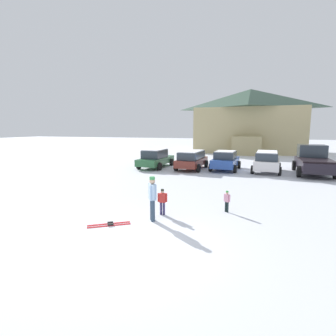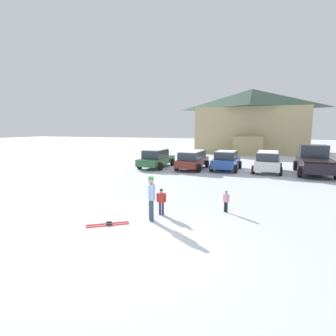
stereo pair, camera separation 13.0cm
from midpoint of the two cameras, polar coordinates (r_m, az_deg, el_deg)
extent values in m
plane|color=silver|center=(8.20, -6.85, -16.12)|extent=(160.00, 160.00, 0.00)
cube|color=tan|center=(40.35, 17.62, 7.80)|extent=(14.59, 10.09, 6.16)
pyramid|color=#324C3C|center=(40.56, 17.92, 14.11)|extent=(15.20, 10.70, 2.76)
cube|color=tan|center=(34.67, 17.13, 4.63)|extent=(3.65, 1.90, 2.40)
cube|color=#2D653B|center=(23.06, -2.31, 1.64)|extent=(2.00, 4.80, 0.56)
cube|color=#2D3842|center=(22.78, -2.55, 3.10)|extent=(1.67, 2.53, 0.67)
cube|color=white|center=(22.75, -2.56, 4.02)|extent=(1.56, 2.40, 0.06)
cylinder|color=black|center=(24.80, -2.97, 1.48)|extent=(0.25, 0.65, 0.64)
cylinder|color=black|center=(24.10, 1.14, 1.28)|extent=(0.25, 0.65, 0.64)
cylinder|color=black|center=(22.19, -6.04, 0.59)|extent=(0.25, 0.65, 0.64)
cylinder|color=black|center=(21.40, -1.54, 0.34)|extent=(0.25, 0.65, 0.64)
cube|color=maroon|center=(22.09, 5.54, 1.32)|extent=(2.01, 4.41, 0.58)
cube|color=#2D3842|center=(21.94, 5.50, 2.81)|extent=(1.73, 3.36, 0.60)
cube|color=white|center=(21.91, 5.51, 3.67)|extent=(1.62, 3.19, 0.06)
cylinder|color=black|center=(23.66, 4.27, 1.12)|extent=(0.26, 0.65, 0.64)
cylinder|color=black|center=(23.17, 8.67, 0.88)|extent=(0.26, 0.65, 0.64)
cylinder|color=black|center=(21.15, 2.08, 0.23)|extent=(0.26, 0.65, 0.64)
cylinder|color=black|center=(20.61, 6.97, -0.05)|extent=(0.26, 0.65, 0.64)
cube|color=#284B9E|center=(22.09, 12.74, 1.23)|extent=(2.07, 4.15, 0.64)
cube|color=#2D3842|center=(21.83, 12.70, 2.74)|extent=(1.71, 2.21, 0.57)
cube|color=white|center=(21.80, 12.73, 3.56)|extent=(1.60, 2.10, 0.06)
cylinder|color=black|center=(23.52, 10.95, 0.94)|extent=(0.27, 0.66, 0.64)
cylinder|color=black|center=(23.22, 15.55, 0.68)|extent=(0.27, 0.66, 0.64)
cylinder|color=black|center=(21.10, 9.58, 0.10)|extent=(0.27, 0.66, 0.64)
cylinder|color=black|center=(20.77, 14.70, -0.20)|extent=(0.27, 0.66, 0.64)
cube|color=silver|center=(21.91, 20.99, 0.87)|extent=(2.06, 4.15, 0.69)
cube|color=#2D3842|center=(21.76, 21.08, 2.48)|extent=(1.78, 3.17, 0.56)
cube|color=white|center=(21.73, 21.12, 3.30)|extent=(1.66, 3.01, 0.06)
cylinder|color=black|center=(23.23, 18.67, 0.54)|extent=(0.27, 0.65, 0.64)
cylinder|color=black|center=(23.19, 23.38, 0.27)|extent=(0.27, 0.65, 0.64)
cylinder|color=black|center=(20.76, 18.22, -0.36)|extent=(0.27, 0.65, 0.64)
cylinder|color=black|center=(20.72, 23.49, -0.67)|extent=(0.27, 0.65, 0.64)
cube|color=black|center=(22.33, 29.43, 0.67)|extent=(2.29, 5.49, 0.70)
cube|color=#2D3842|center=(23.30, 29.18, 3.15)|extent=(1.98, 1.81, 1.05)
cube|color=black|center=(21.35, 29.90, 1.43)|extent=(2.19, 3.06, 0.12)
cylinder|color=black|center=(23.82, 26.09, 0.49)|extent=(0.29, 0.81, 0.80)
cylinder|color=black|center=(24.16, 31.41, 0.21)|extent=(0.29, 0.81, 0.80)
cylinder|color=black|center=(20.62, 26.96, -0.71)|extent=(0.29, 0.81, 0.80)
cylinder|color=#352F58|center=(10.56, -0.78, -8.81)|extent=(0.09, 0.09, 0.51)
cylinder|color=#352F58|center=(10.57, -1.40, -8.79)|extent=(0.09, 0.09, 0.51)
cube|color=red|center=(10.44, -1.10, -6.50)|extent=(0.28, 0.20, 0.36)
cylinder|color=red|center=(10.42, -0.22, -6.47)|extent=(0.07, 0.07, 0.35)
cylinder|color=red|center=(10.46, -1.97, -6.42)|extent=(0.07, 0.07, 0.35)
sphere|color=tan|center=(10.38, -1.10, -5.18)|extent=(0.13, 0.13, 0.13)
cylinder|color=#262B1F|center=(10.36, -1.10, -4.79)|extent=(0.13, 0.13, 0.06)
cylinder|color=#2F4055|center=(9.99, -3.38, -8.94)|extent=(0.15, 0.15, 0.82)
cylinder|color=#2F4055|center=(9.82, -3.20, -9.25)|extent=(0.15, 0.15, 0.82)
cube|color=#98B5D6|center=(9.71, -3.33, -5.16)|extent=(0.41, 0.47, 0.58)
cylinder|color=#98B5D6|center=(9.95, -3.58, -4.73)|extent=(0.11, 0.11, 0.55)
cylinder|color=#98B5D6|center=(9.47, -3.07, -5.43)|extent=(0.11, 0.11, 0.55)
sphere|color=tan|center=(9.63, -3.35, -2.88)|extent=(0.21, 0.21, 0.21)
cylinder|color=#38904E|center=(9.60, -3.35, -2.22)|extent=(0.20, 0.20, 0.10)
cylinder|color=black|center=(11.13, 13.00, -8.32)|extent=(0.08, 0.08, 0.44)
cylinder|color=black|center=(11.19, 12.63, -8.22)|extent=(0.08, 0.08, 0.44)
cube|color=pink|center=(11.06, 12.88, -6.41)|extent=(0.25, 0.23, 0.31)
cylinder|color=pink|center=(10.97, 13.41, -6.51)|extent=(0.06, 0.06, 0.29)
cylinder|color=pink|center=(11.14, 12.35, -6.23)|extent=(0.06, 0.06, 0.29)
sphere|color=tan|center=(11.00, 12.91, -5.35)|extent=(0.11, 0.11, 0.11)
cylinder|color=green|center=(10.99, 12.92, -5.04)|extent=(0.11, 0.11, 0.05)
cube|color=red|center=(9.73, -12.59, -12.12)|extent=(1.31, 0.90, 0.02)
cube|color=black|center=(9.72, -12.30, -11.88)|extent=(0.21, 0.18, 0.06)
cube|color=red|center=(9.92, -12.65, -11.71)|extent=(1.31, 0.90, 0.02)
cube|color=black|center=(9.91, -12.36, -11.48)|extent=(0.21, 0.18, 0.06)
camera|label=1|loc=(0.07, -89.75, 0.04)|focal=28.00mm
camera|label=2|loc=(0.07, 90.25, -0.04)|focal=28.00mm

